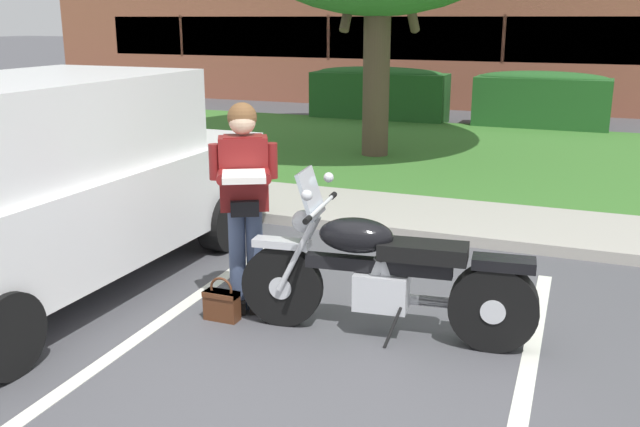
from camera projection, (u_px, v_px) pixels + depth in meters
The scene contains 13 objects.
ground_plane at pixel (340, 367), 4.92m from camera, with size 140.00×140.00×0.00m, color #4C4C51.
curb_strip at pixel (441, 236), 7.69m from camera, with size 60.00×0.20×0.12m, color #ADA89E.
concrete_walk at pixel (457, 218), 8.45m from camera, with size 60.00×1.50×0.08m, color #ADA89E.
grass_lawn at pixel (507, 157), 12.20m from camera, with size 60.00×6.89×0.06m, color #3D752D.
stall_stripe_0 at pixel (162, 320), 5.68m from camera, with size 0.12×4.40×0.01m, color silver.
stall_stripe_1 at pixel (525, 387), 4.66m from camera, with size 0.12×4.40×0.01m, color silver.
motorcycle at pixel (395, 276), 5.27m from camera, with size 2.24×0.82×1.26m.
rider_person at pixel (244, 192), 5.63m from camera, with size 0.59×0.67×1.70m.
handbag at pixel (222, 303), 5.66m from camera, with size 0.28×0.13×0.36m.
parked_suv_adjacent at pixel (41, 183), 6.15m from camera, with size 2.04×4.85×1.86m.
hedge_left at pixel (379, 92), 16.53m from camera, with size 3.16×0.90×1.24m.
hedge_center_left at pixel (542, 99), 15.21m from camera, with size 2.80×0.90×1.24m.
brick_building at pixel (523, 38), 21.36m from camera, with size 27.76×8.36×3.48m.
Camera 1 is at (1.55, -4.19, 2.34)m, focal length 40.02 mm.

